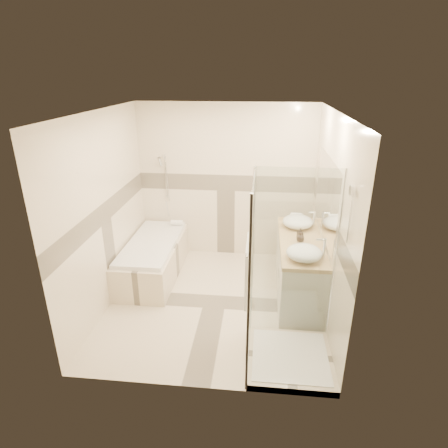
# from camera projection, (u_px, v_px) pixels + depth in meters

# --- Properties ---
(room) EXTENTS (2.82, 3.02, 2.52)m
(room) POSITION_uv_depth(u_px,v_px,m) (218.00, 216.00, 4.64)
(room) COLOR beige
(room) RESTS_ON ground
(bathtub) EXTENTS (0.75, 1.70, 0.56)m
(bathtub) POSITION_uv_depth(u_px,v_px,m) (153.00, 256.00, 5.69)
(bathtub) COLOR beige
(bathtub) RESTS_ON ground
(vanity) EXTENTS (0.58, 1.62, 0.85)m
(vanity) POSITION_uv_depth(u_px,v_px,m) (299.00, 268.00, 5.11)
(vanity) COLOR silver
(vanity) RESTS_ON ground
(shower_enclosure) EXTENTS (0.96, 0.93, 2.04)m
(shower_enclosure) POSITION_uv_depth(u_px,v_px,m) (281.00, 318.00, 3.94)
(shower_enclosure) COLOR beige
(shower_enclosure) RESTS_ON ground
(vessel_sink_near) EXTENTS (0.43, 0.43, 0.17)m
(vessel_sink_near) POSITION_uv_depth(u_px,v_px,m) (298.00, 222.00, 5.31)
(vessel_sink_near) COLOR white
(vessel_sink_near) RESTS_ON vanity
(vessel_sink_far) EXTENTS (0.42, 0.42, 0.17)m
(vessel_sink_far) POSITION_uv_depth(u_px,v_px,m) (304.00, 253.00, 4.40)
(vessel_sink_far) COLOR white
(vessel_sink_far) RESTS_ON vanity
(faucet_near) EXTENTS (0.10, 0.03, 0.25)m
(faucet_near) POSITION_uv_depth(u_px,v_px,m) (314.00, 218.00, 5.26)
(faucet_near) COLOR silver
(faucet_near) RESTS_ON vanity
(faucet_far) EXTENTS (0.12, 0.03, 0.28)m
(faucet_far) POSITION_uv_depth(u_px,v_px,m) (324.00, 248.00, 4.35)
(faucet_far) COLOR silver
(faucet_far) RESTS_ON vanity
(amenity_bottle_a) EXTENTS (0.08, 0.09, 0.15)m
(amenity_bottle_a) POSITION_uv_depth(u_px,v_px,m) (300.00, 234.00, 4.94)
(amenity_bottle_a) COLOR black
(amenity_bottle_a) RESTS_ON vanity
(amenity_bottle_b) EXTENTS (0.11, 0.11, 0.13)m
(amenity_bottle_b) POSITION_uv_depth(u_px,v_px,m) (301.00, 237.00, 4.87)
(amenity_bottle_b) COLOR black
(amenity_bottle_b) RESTS_ON vanity
(folded_towels) EXTENTS (0.18, 0.29, 0.09)m
(folded_towels) POSITION_uv_depth(u_px,v_px,m) (296.00, 219.00, 5.51)
(folded_towels) COLOR white
(folded_towels) RESTS_ON vanity
(rolled_towel) EXTENTS (0.20, 0.09, 0.09)m
(rolled_towel) POSITION_uv_depth(u_px,v_px,m) (177.00, 223.00, 6.16)
(rolled_towel) COLOR white
(rolled_towel) RESTS_ON bathtub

